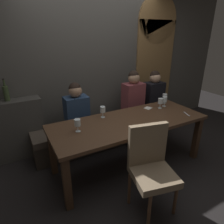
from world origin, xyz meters
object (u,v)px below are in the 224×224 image
object	(u,v)px
diner_redhead	(76,107)
wine_glass_end_left	(77,123)
diner_bearded	(133,95)
wine_bottle_pale_label	(6,93)
diner_far_end	(154,92)
wine_glass_far_right	(165,97)
wine_glass_near_left	(165,99)
chair_near_side	(151,164)
fork_on_table	(187,114)
wine_glass_far_left	(160,101)
wine_glass_near_right	(103,110)
dining_table	(129,126)
banquette_bench	(107,132)

from	to	relation	value
diner_redhead	wine_glass_end_left	distance (m)	0.69
diner_bearded	wine_bottle_pale_label	xyz separation A→B (m)	(-1.97, 0.36, 0.23)
diner_far_end	wine_bottle_pale_label	world-z (taller)	wine_bottle_pale_label
wine_glass_far_right	wine_glass_near_left	world-z (taller)	same
chair_near_side	diner_bearded	bearing A→B (deg)	62.98
wine_glass_near_left	chair_near_side	bearing A→B (deg)	-137.58
wine_glass_far_right	wine_glass_end_left	distance (m)	1.68
wine_glass_end_left	fork_on_table	xyz separation A→B (m)	(1.62, -0.25, -0.11)
diner_bearded	wine_glass_far_left	bearing A→B (deg)	-72.65
wine_glass_near_right	wine_glass_near_left	size ratio (longest dim) A/B	1.00
wine_glass_near_right	wine_glass_near_left	xyz separation A→B (m)	(1.09, -0.08, 0.00)
dining_table	wine_glass_end_left	size ratio (longest dim) A/B	13.41
wine_bottle_pale_label	chair_near_side	bearing A→B (deg)	-54.88
diner_bearded	diner_far_end	size ratio (longest dim) A/B	1.06
diner_far_end	wine_glass_end_left	size ratio (longest dim) A/B	4.74
diner_bearded	banquette_bench	bearing A→B (deg)	178.98
banquette_bench	chair_near_side	size ratio (longest dim) A/B	2.55
banquette_bench	wine_glass_near_left	xyz separation A→B (m)	(0.81, -0.50, 0.63)
banquette_bench	wine_glass_far_right	distance (m)	1.18
wine_glass_near_left	fork_on_table	size ratio (longest dim) A/B	0.96
diner_bearded	wine_glass_near_right	bearing A→B (deg)	-152.75
diner_far_end	fork_on_table	distance (m)	0.94
diner_bearded	wine_glass_far_right	distance (m)	0.54
dining_table	diner_far_end	xyz separation A→B (m)	(1.01, 0.70, 0.17)
diner_bearded	diner_far_end	distance (m)	0.49
wine_glass_far_right	fork_on_table	size ratio (longest dim) A/B	0.96
wine_bottle_pale_label	dining_table	bearing A→B (deg)	-36.12
wine_glass_near_left	fork_on_table	distance (m)	0.44
wine_bottle_pale_label	wine_glass_end_left	distance (m)	1.26
wine_bottle_pale_label	wine_glass_far_left	size ratio (longest dim) A/B	1.99
banquette_bench	wine_bottle_pale_label	xyz separation A→B (m)	(-1.44, 0.35, 0.84)
chair_near_side	wine_glass_end_left	distance (m)	0.98
wine_glass_far_left	fork_on_table	bearing A→B (deg)	-64.53
diner_bearded	wine_glass_end_left	size ratio (longest dim) A/B	5.01
diner_far_end	fork_on_table	world-z (taller)	diner_far_end
dining_table	diner_bearded	distance (m)	0.89
dining_table	wine_glass_end_left	xyz separation A→B (m)	(-0.74, 0.03, 0.20)
fork_on_table	wine_glass_far_left	bearing A→B (deg)	134.36
wine_glass_near_right	wine_glass_far_left	bearing A→B (deg)	-6.56
dining_table	banquette_bench	distance (m)	0.82
chair_near_side	wine_bottle_pale_label	distance (m)	2.23
diner_redhead	wine_bottle_pale_label	world-z (taller)	wine_bottle_pale_label
dining_table	wine_glass_far_left	size ratio (longest dim) A/B	13.41
dining_table	wine_glass_far_left	world-z (taller)	wine_glass_far_left
chair_near_side	diner_redhead	size ratio (longest dim) A/B	1.32
diner_redhead	wine_glass_far_left	xyz separation A→B (m)	(1.22, -0.52, 0.05)
diner_bearded	wine_glass_far_left	xyz separation A→B (m)	(0.16, -0.53, 0.01)
wine_bottle_pale_label	fork_on_table	size ratio (longest dim) A/B	1.92
wine_glass_near_left	wine_glass_far_left	bearing A→B (deg)	-164.46
wine_glass_end_left	diner_redhead	bearing A→B (deg)	72.23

